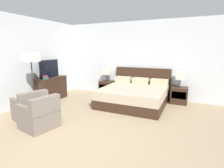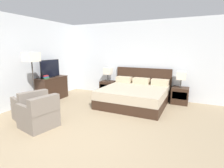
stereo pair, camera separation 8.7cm
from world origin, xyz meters
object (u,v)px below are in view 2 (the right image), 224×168
table_lamp_left (108,71)px  armchair_by_window (31,108)px  table_lamp_right (181,76)px  book_red_cover (45,78)px  bed (135,95)px  book_blue_cover (45,77)px  nightstand_left (108,88)px  nightstand_right (180,96)px  tv (50,69)px  armchair_companion (40,115)px  book_small_top (44,76)px  floor_lamp (32,61)px  dresser (52,88)px

table_lamp_left → armchair_by_window: size_ratio=0.60×
table_lamp_right → book_red_cover: table_lamp_right is taller
bed → table_lamp_right: size_ratio=3.86×
book_red_cover → table_lamp_left: bearing=50.0°
book_blue_cover → armchair_by_window: bearing=-57.4°
nightstand_left → nightstand_right: (2.61, 0.00, 0.00)m
table_lamp_right → book_blue_cover: size_ratio=2.56×
nightstand_right → tv: (-4.08, -1.45, 0.81)m
table_lamp_right → armchair_by_window: table_lamp_right is taller
table_lamp_right → armchair_companion: bearing=-129.5°
nightstand_left → book_blue_cover: book_blue_cover is taller
bed → armchair_companion: bed is taller
table_lamp_left → armchair_companion: table_lamp_left is taller
tv → book_small_top: size_ratio=4.03×
book_blue_cover → floor_lamp: bearing=-64.0°
book_red_cover → armchair_companion: book_red_cover is taller
nightstand_right → tv: tv is taller
bed → armchair_by_window: (-1.95, -2.31, -0.01)m
nightstand_right → book_red_cover: (-4.06, -1.72, 0.55)m
nightstand_left → tv: (-1.46, -1.45, 0.81)m
book_small_top → armchair_by_window: book_small_top is taller
nightstand_left → armchair_companion: size_ratio=0.66×
nightstand_right → table_lamp_left: bearing=180.0°
armchair_companion → armchair_by_window: bearing=156.7°
table_lamp_left → book_blue_cover: (-1.46, -1.72, -0.07)m
book_red_cover → book_blue_cover: 0.03m
book_red_cover → nightstand_left: bearing=49.9°
bed → book_red_cover: bearing=-159.3°
dresser → table_lamp_right: bearing=19.2°
table_lamp_left → book_blue_cover: bearing=-130.2°
nightstand_left → floor_lamp: (-1.09, -2.47, 1.15)m
dresser → book_blue_cover: book_blue_cover is taller
table_lamp_right → nightstand_left: bearing=-180.0°
nightstand_left → tv: bearing=-135.3°
bed → book_blue_cover: 3.00m
nightstand_right → armchair_companion: armchair_companion is taller
nightstand_right → armchair_by_window: 4.42m
nightstand_left → book_small_top: 2.34m
table_lamp_left → book_red_cover: size_ratio=2.18×
nightstand_right → floor_lamp: (-3.71, -2.47, 1.15)m
table_lamp_left → table_lamp_right: size_ratio=1.00×
book_red_cover → nightstand_right: bearing=23.0°
table_lamp_right → floor_lamp: bearing=-146.3°
dresser → armchair_companion: dresser is taller
nightstand_left → dresser: dresser is taller
dresser → armchair_companion: bearing=-52.5°
table_lamp_left → tv: 2.07m
book_red_cover → armchair_by_window: 1.60m
book_red_cover → bed: bearing=20.7°
bed → table_lamp_right: 1.60m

